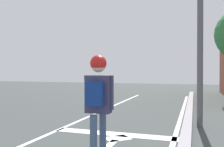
# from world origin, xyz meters

# --- Properties ---
(lane_line_center) EXTENTS (0.12, 20.00, 0.01)m
(lane_line_center) POSITION_xyz_m (0.19, 6.00, 0.00)
(lane_line_center) COLOR silver
(lane_line_center) RESTS_ON ground
(lane_line_curbside) EXTENTS (0.12, 20.00, 0.01)m
(lane_line_curbside) POSITION_xyz_m (3.14, 6.00, 0.00)
(lane_line_curbside) COLOR silver
(lane_line_curbside) RESTS_ON ground
(stop_bar) EXTENTS (3.10, 0.40, 0.01)m
(stop_bar) POSITION_xyz_m (1.74, 6.29, 0.00)
(stop_bar) COLOR silver
(stop_bar) RESTS_ON ground
(lane_arrow_head) EXTENTS (0.71, 0.71, 0.01)m
(lane_arrow_head) POSITION_xyz_m (1.90, 5.95, 0.00)
(lane_arrow_head) COLOR silver
(lane_arrow_head) RESTS_ON ground
(curb_strip) EXTENTS (0.24, 24.00, 0.14)m
(curb_strip) POSITION_xyz_m (3.39, 6.00, 0.07)
(curb_strip) COLOR #99939A
(curb_strip) RESTS_ON ground
(skater) EXTENTS (0.48, 0.63, 1.72)m
(skater) POSITION_xyz_m (2.16, 4.06, 1.18)
(skater) COLOR #3F5476
(skater) RESTS_ON skateboard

